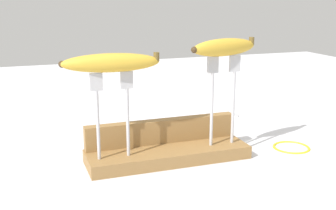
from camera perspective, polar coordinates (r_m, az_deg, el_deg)
name	(u,v)px	position (r m, az deg, el deg)	size (l,w,h in m)	color
ground_plane	(168,160)	(0.99, 0.00, -7.23)	(3.00, 3.00, 0.00)	silver
wooden_board	(168,154)	(0.98, 0.00, -6.46)	(0.36, 0.11, 0.03)	olive
board_backstop	(162,131)	(1.01, -0.82, -3.43)	(0.36, 0.03, 0.05)	olive
fork_stand_left	(112,107)	(0.90, -7.29, -0.30)	(0.09, 0.01, 0.18)	#B2B2B7
fork_stand_right	(223,93)	(0.98, 7.22, 1.60)	(0.08, 0.01, 0.20)	#B2B2B7
banana_raised_left	(111,63)	(0.88, -7.48, 5.52)	(0.20, 0.06, 0.04)	gold
banana_raised_right	(224,47)	(0.96, 7.41, 7.52)	(0.18, 0.07, 0.04)	gold
fork_fallen_near	(213,139)	(1.12, 5.93, -4.46)	(0.06, 0.18, 0.01)	#B2B2B7
fork_fallen_far	(249,116)	(1.34, 10.62, -1.47)	(0.15, 0.14, 0.01)	#B2B2B7
wire_coil	(291,147)	(1.11, 15.88, -5.26)	(0.09, 0.09, 0.01)	gold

